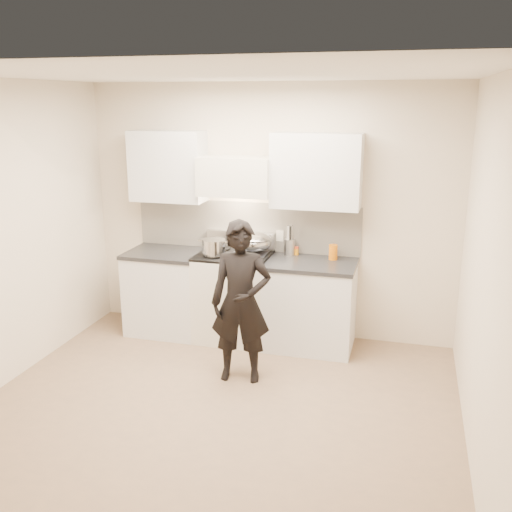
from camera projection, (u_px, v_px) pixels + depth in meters
The scene contains 11 objects.
ground_plane at pixel (218, 405), 4.86m from camera, with size 4.00×4.00×0.00m, color #84684C.
room_shell at pixel (223, 213), 4.79m from camera, with size 4.04×3.54×2.70m.
stove at pixel (234, 296), 6.13m from camera, with size 0.76×0.65×0.96m.
counter_right at pixel (310, 304), 5.93m from camera, with size 0.92×0.67×0.92m.
counter_left at pixel (167, 291), 6.34m from camera, with size 0.82×0.67×0.92m.
wok at pixel (254, 242), 6.02m from camera, with size 0.40×0.49×0.32m.
stock_pot at pixel (214, 247), 5.92m from camera, with size 0.34×0.25×0.16m.
utensil_crock at pixel (290, 246), 6.05m from camera, with size 0.12×0.12×0.32m.
spice_jar at pixel (297, 251), 6.06m from camera, with size 0.04×0.04×0.09m.
oil_glass at pixel (333, 252), 5.88m from camera, with size 0.09×0.09×0.16m.
person at pixel (241, 302), 5.15m from camera, with size 0.55×0.36×1.50m, color black.
Camera 1 is at (1.46, -4.10, 2.52)m, focal length 40.00 mm.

